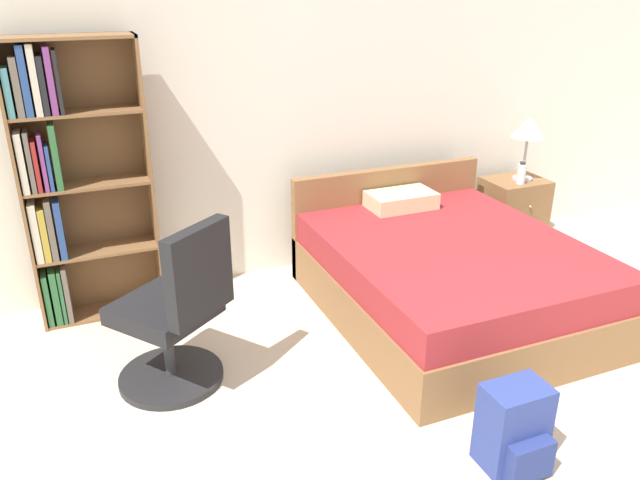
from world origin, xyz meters
TOP-DOWN VIEW (x-y plane):
  - wall_back at (0.00, 3.23)m, footprint 9.00×0.06m
  - bookshelf at (-1.63, 2.99)m, footprint 0.80×0.27m
  - bed at (0.67, 2.11)m, footprint 1.58×1.91m
  - office_chair at (-1.18, 1.94)m, footprint 0.70×0.72m
  - nightstand at (1.87, 2.91)m, footprint 0.50×0.42m
  - table_lamp at (1.91, 2.89)m, footprint 0.27×0.27m
  - water_bottle at (1.83, 2.81)m, footprint 0.07×0.07m
  - backpack_blue at (0.15, 0.71)m, footprint 0.30×0.28m

SIDE VIEW (x-z plane):
  - backpack_blue at x=0.15m, z-range -0.01..0.42m
  - bed at x=0.67m, z-range -0.12..0.68m
  - nightstand at x=1.87m, z-range 0.00..0.58m
  - office_chair at x=-1.18m, z-range -0.07..0.94m
  - water_bottle at x=1.83m, z-range 0.57..0.76m
  - bookshelf at x=-1.63m, z-range 0.04..1.89m
  - table_lamp at x=1.91m, z-range 0.74..1.27m
  - wall_back at x=0.00m, z-range 0.00..2.60m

